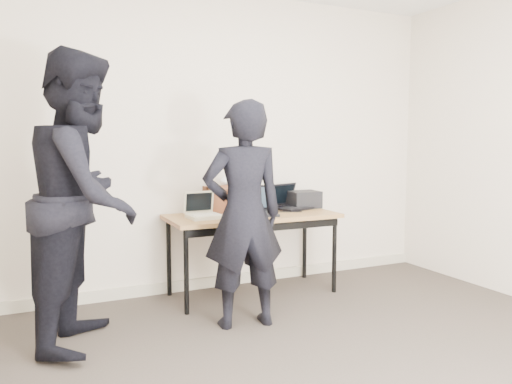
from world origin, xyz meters
TOP-DOWN VIEW (x-y plane):
  - room at (0.00, 0.00)m, footprint 4.60×4.60m
  - desk at (0.20, 1.89)m, footprint 1.50×0.66m
  - laptop_beige at (-0.26, 1.88)m, footprint 0.29×0.28m
  - laptop_center at (0.23, 1.86)m, footprint 0.39×0.38m
  - laptop_right at (0.66, 2.06)m, footprint 0.41×0.40m
  - leather_satchel at (0.02, 2.11)m, footprint 0.36×0.18m
  - tissue at (0.05, 2.12)m, footprint 0.15×0.12m
  - equipment_box at (0.83, 2.08)m, footprint 0.29×0.25m
  - power_brick at (-0.02, 1.72)m, footprint 0.08×0.05m
  - cables at (0.46, 1.93)m, footprint 0.69×0.44m
  - person_typist at (-0.17, 1.24)m, footprint 0.64×0.46m
  - person_observer at (-1.25, 1.43)m, footprint 1.05×1.16m
  - baseboard at (0.00, 2.23)m, footprint 4.50×0.03m

SIDE VIEW (x-z plane):
  - baseboard at x=0.00m, z-range 0.00..0.10m
  - desk at x=0.20m, z-range 0.30..1.02m
  - cables at x=0.46m, z-range 0.72..0.73m
  - power_brick at x=-0.02m, z-range 0.72..0.75m
  - laptop_beige at x=-0.26m, z-range 0.65..0.87m
  - laptop_right at x=0.66m, z-range 0.66..0.89m
  - laptop_center at x=0.23m, z-range 0.65..0.91m
  - equipment_box at x=0.83m, z-range 0.72..0.88m
  - person_typist at x=-0.17m, z-range 0.00..1.66m
  - leather_satchel at x=0.02m, z-range 0.72..0.97m
  - person_observer at x=-1.25m, z-range 0.00..1.96m
  - tissue at x=0.05m, z-range 0.97..1.04m
  - room at x=0.00m, z-range -0.05..2.75m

